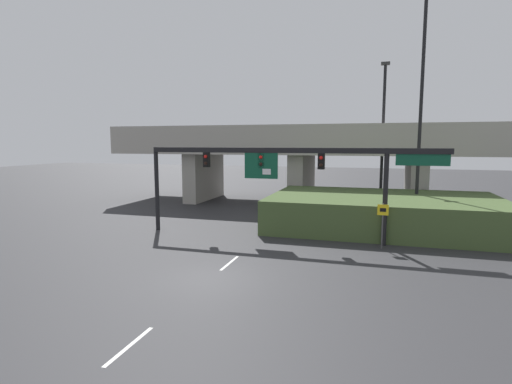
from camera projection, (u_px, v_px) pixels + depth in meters
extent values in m
plane|color=#2D2D30|center=(212.00, 277.00, 17.64)|extent=(160.00, 160.00, 0.00)
cube|color=silver|center=(130.00, 346.00, 11.73)|extent=(0.14, 2.40, 0.01)
cube|color=silver|center=(230.00, 263.00, 19.75)|extent=(0.14, 2.40, 0.01)
cube|color=silver|center=(272.00, 228.00, 27.77)|extent=(0.14, 2.40, 0.01)
cube|color=silver|center=(295.00, 209.00, 35.79)|extent=(0.14, 2.40, 0.01)
cube|color=silver|center=(310.00, 197.00, 43.81)|extent=(0.14, 2.40, 0.01)
cylinder|color=black|center=(157.00, 189.00, 26.99)|extent=(0.28, 0.28, 5.61)
cylinder|color=black|center=(385.00, 197.00, 22.81)|extent=(0.28, 0.28, 5.61)
cube|color=black|center=(289.00, 150.00, 24.09)|extent=(18.15, 0.32, 0.32)
cube|color=black|center=(207.00, 160.00, 25.69)|extent=(0.40, 0.28, 0.95)
sphere|color=red|center=(205.00, 157.00, 25.50)|extent=(0.22, 0.22, 0.22)
sphere|color=black|center=(206.00, 163.00, 25.56)|extent=(0.22, 0.22, 0.22)
cube|color=black|center=(262.00, 161.00, 24.65)|extent=(0.40, 0.28, 0.95)
sphere|color=red|center=(261.00, 157.00, 24.46)|extent=(0.22, 0.22, 0.22)
sphere|color=black|center=(261.00, 164.00, 24.51)|extent=(0.22, 0.22, 0.22)
cube|color=black|center=(321.00, 161.00, 23.60)|extent=(0.40, 0.28, 0.95)
sphere|color=red|center=(321.00, 158.00, 23.41)|extent=(0.22, 0.22, 0.22)
sphere|color=black|center=(321.00, 165.00, 23.47)|extent=(0.22, 0.22, 0.22)
cube|color=#0F4C33|center=(261.00, 166.00, 24.59)|extent=(2.11, 0.08, 1.58)
cube|color=white|center=(267.00, 172.00, 24.49)|extent=(0.53, 0.03, 0.35)
cube|color=#0F4C33|center=(423.00, 160.00, 21.95)|extent=(2.82, 0.07, 0.64)
cylinder|color=#4C4C4C|center=(382.00, 226.00, 22.29)|extent=(0.08, 0.08, 2.56)
cube|color=yellow|center=(383.00, 210.00, 22.13)|extent=(0.60, 0.03, 0.60)
cube|color=black|center=(383.00, 210.00, 22.12)|extent=(0.33, 0.01, 0.21)
cylinder|color=black|center=(421.00, 100.00, 27.98)|extent=(0.24, 0.24, 17.70)
cylinder|color=black|center=(383.00, 140.00, 33.11)|extent=(0.24, 0.24, 12.17)
cube|color=#333333|center=(386.00, 63.00, 32.34)|extent=(0.70, 0.36, 0.24)
cube|color=#A39E93|center=(303.00, 145.00, 38.27)|extent=(36.29, 9.21, 1.72)
cube|color=#A39E93|center=(294.00, 130.00, 33.92)|extent=(36.29, 0.40, 0.90)
cube|color=#A39E93|center=(204.00, 176.00, 41.60)|extent=(1.40, 7.37, 4.83)
cube|color=#A39E93|center=(302.00, 179.00, 38.68)|extent=(1.40, 7.37, 4.83)
cube|color=#A39E93|center=(415.00, 182.00, 35.77)|extent=(1.40, 7.37, 4.83)
cube|color=#42562D|center=(383.00, 212.00, 27.77)|extent=(15.37, 9.69, 2.23)
cube|color=black|center=(454.00, 234.00, 24.04)|extent=(4.65, 2.79, 0.59)
cube|color=black|center=(451.00, 223.00, 24.04)|extent=(2.58, 2.12, 0.69)
cylinder|color=black|center=(479.00, 236.00, 24.06)|extent=(0.67, 0.36, 0.64)
cylinder|color=black|center=(479.00, 242.00, 22.69)|extent=(0.67, 0.36, 0.64)
cylinder|color=black|center=(431.00, 231.00, 25.41)|extent=(0.67, 0.36, 0.64)
cylinder|color=black|center=(428.00, 236.00, 24.04)|extent=(0.67, 0.36, 0.64)
cube|color=silver|center=(508.00, 239.00, 22.80)|extent=(4.49, 2.65, 0.55)
cube|color=black|center=(506.00, 229.00, 22.74)|extent=(2.47, 2.08, 0.66)
cylinder|color=black|center=(478.00, 237.00, 23.76)|extent=(0.67, 0.34, 0.64)
cylinder|color=black|center=(491.00, 244.00, 22.12)|extent=(0.67, 0.34, 0.64)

